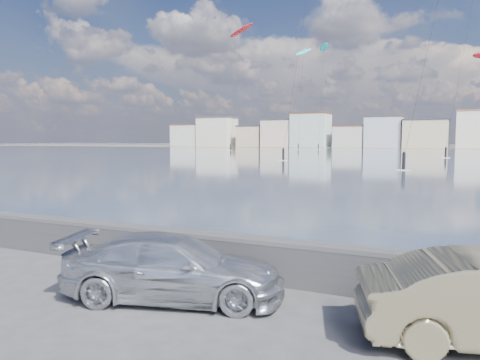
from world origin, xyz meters
The scene contains 9 objects.
ground centered at (0.00, 0.00, 0.00)m, with size 700.00×700.00×0.00m, color #333335.
bay_water centered at (0.00, 91.50, 0.01)m, with size 500.00×177.00×0.00m, color #354761.
far_shore_strip centered at (0.00, 200.00, 0.01)m, with size 500.00×60.00×0.00m, color #4C473D.
seawall centered at (0.00, 2.70, 0.58)m, with size 400.00×0.36×1.08m.
far_buildings centered at (1.31, 186.00, 6.03)m, with size 240.79×13.26×14.60m.
car_silver centered at (0.97, 0.90, 0.65)m, with size 1.83×4.51×1.31m, color silver.
kitesurfer_0 centered at (-38.48, 157.10, 35.22)m, with size 6.51×17.39×36.80m.
kitesurfer_5 centered at (-45.59, 155.97, 34.02)m, with size 6.62×19.65×36.86m.
kitesurfer_10 centered at (-58.42, 130.89, 37.60)m, with size 10.76×16.71×40.07m.
Camera 1 is at (6.15, -6.93, 3.24)m, focal length 35.00 mm.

